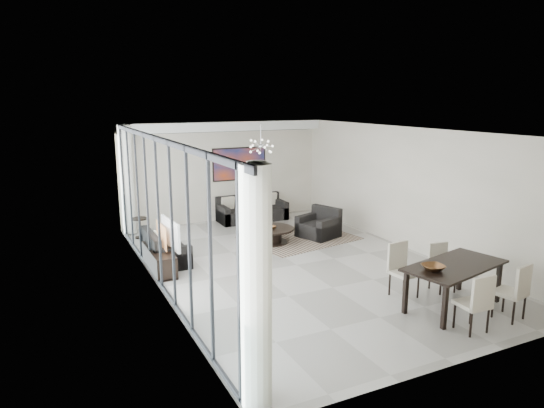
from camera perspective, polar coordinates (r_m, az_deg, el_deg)
room_shell at (r=10.48m, az=5.20°, el=0.73°), size 6.00×9.00×2.90m
window_wall at (r=9.25m, az=-12.72°, el=-0.98°), size 0.37×8.95×2.90m
soffit at (r=13.98m, az=-5.57°, el=9.08°), size 5.98×0.40×0.26m
painting at (r=14.42m, az=-3.84°, el=4.74°), size 1.68×0.04×0.98m
chandelier at (r=12.46m, az=-1.32°, el=6.81°), size 0.66×0.66×0.71m
rug at (r=12.60m, az=3.20°, el=-4.01°), size 2.98×2.48×0.01m
coffee_table at (r=12.13m, az=-0.02°, el=-3.59°), size 1.11×1.11×0.39m
bowl_coffee at (r=12.00m, az=-0.01°, el=-2.76°), size 0.22×0.22×0.07m
sofa_main at (r=14.39m, az=-2.39°, el=-0.94°), size 2.02×0.83×0.74m
loveseat at (r=10.98m, az=-12.55°, el=-5.51°), size 0.80×1.42×0.71m
armchair at (r=12.72m, az=5.57°, el=-2.71°), size 1.11×1.14×0.76m
side_table at (r=12.99m, az=-15.29°, el=-2.34°), size 0.39×0.39×0.53m
tv_console at (r=10.52m, az=-13.13°, el=-6.40°), size 0.41×1.47×0.46m
television at (r=10.40m, az=-12.42°, el=-3.49°), size 0.22×1.07×0.61m
dining_table at (r=8.90m, az=20.70°, el=-7.18°), size 2.04×1.33×0.78m
dining_chair_sw at (r=8.15m, az=23.01°, el=-10.34°), size 0.46×0.46×0.95m
dining_chair_se at (r=8.85m, az=26.80°, el=-8.85°), size 0.52×0.52×0.96m
dining_chair_nw at (r=9.20m, az=14.95°, el=-7.00°), size 0.48×0.48×0.99m
dining_chair_ne at (r=9.71m, az=19.20°, el=-6.62°), size 0.45×0.45×0.89m
bowl_dining at (r=8.45m, az=18.43°, el=-7.10°), size 0.40×0.40×0.09m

